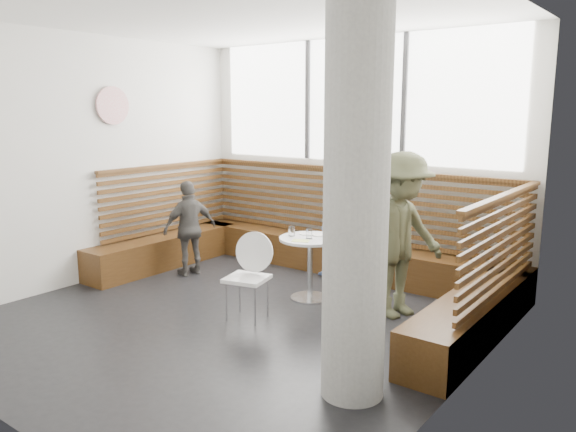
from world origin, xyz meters
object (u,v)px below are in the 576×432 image
Objects in this scene: cafe_table at (310,255)px; concrete_column at (356,197)px; child_left at (190,228)px; child_back at (340,233)px; adult_man at (400,235)px; cafe_chair at (251,269)px.

concrete_column is at bearing -46.76° from cafe_table.
child_back is at bearing 138.08° from child_left.
cafe_table is at bearing 133.24° from concrete_column.
adult_man is 3.02m from child_left.
cafe_table is at bearing 118.02° from adult_man.
cafe_table is 1.15m from adult_man.
cafe_chair is at bearing 83.98° from child_left.
cafe_table is 0.42× the size of adult_man.
child_left is at bearing -160.58° from child_back.
child_back reaches higher than cafe_table.
adult_man is 1.45× the size of child_back.
cafe_chair is 1.89m from child_left.
concrete_column is 3.27m from child_back.
cafe_table is (-1.58, 1.68, -1.05)m from concrete_column.
cafe_table is 0.61× the size of child_back.
cafe_chair reaches higher than cafe_table.
child_left is (-3.00, -0.29, -0.26)m from adult_man.
cafe_chair is (-0.17, -0.88, 0.00)m from cafe_table.
cafe_table is 0.89m from cafe_chair.
child_back is (-1.73, 2.60, -0.97)m from concrete_column.
cafe_table is at bearing -92.22° from child_back.
cafe_chair is 1.66m from adult_man.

